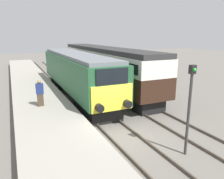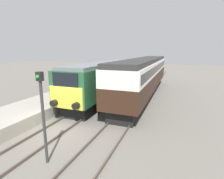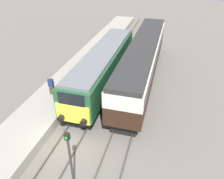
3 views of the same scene
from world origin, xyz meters
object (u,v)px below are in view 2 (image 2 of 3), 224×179
(passenger_carriage, at_px, (144,73))
(person_on_platform, at_px, (55,87))
(signal_post, at_px, (43,111))
(locomotive, at_px, (107,78))

(passenger_carriage, relative_size, person_on_platform, 11.04)
(signal_post, bearing_deg, passenger_carriage, 82.75)
(passenger_carriage, bearing_deg, signal_post, -97.25)
(person_on_platform, xyz_separation_m, signal_post, (5.14, -7.18, 0.73))
(locomotive, distance_m, signal_post, 11.24)
(person_on_platform, bearing_deg, passenger_carriage, 42.14)
(locomotive, xyz_separation_m, passenger_carriage, (3.40, 2.27, 0.35))
(passenger_carriage, distance_m, person_on_platform, 9.26)
(locomotive, relative_size, signal_post, 3.71)
(signal_post, bearing_deg, locomotive, 98.70)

